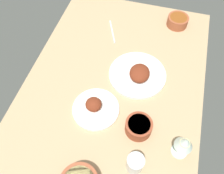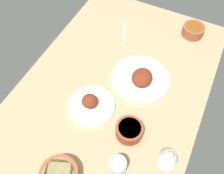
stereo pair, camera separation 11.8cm
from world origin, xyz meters
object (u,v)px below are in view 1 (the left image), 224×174
object	(u,v)px
wine_glass	(185,144)
water_tumbler	(135,163)
plate_far_side	(95,108)
bowl_soup	(178,21)
bowl_potatoes	(139,126)
plate_center_main	(138,74)
fork_loose	(112,32)

from	to	relation	value
wine_glass	water_tumbler	distance (cm)	21.29
plate_far_side	bowl_soup	xyz separation A→B (cm)	(-68.83, 30.28, 1.45)
bowl_soup	bowl_potatoes	bearing A→B (deg)	-6.55
bowl_potatoes	wine_glass	world-z (taller)	wine_glass
bowl_soup	plate_far_side	bearing A→B (deg)	-23.75
plate_center_main	fork_loose	world-z (taller)	plate_center_main
bowl_soup	plate_center_main	bearing A→B (deg)	-18.46
bowl_soup	wine_glass	world-z (taller)	wine_glass
plate_center_main	bowl_soup	xyz separation A→B (cm)	(-44.27, 14.78, 1.27)
bowl_potatoes	water_tumbler	distance (cm)	16.68
plate_far_side	wine_glass	size ratio (longest dim) A/B	1.60
wine_glass	fork_loose	xyz separation A→B (cm)	(-62.16, -47.00, -9.53)
plate_far_side	bowl_soup	distance (cm)	75.21
plate_far_side	bowl_potatoes	distance (cm)	22.40
bowl_potatoes	wine_glass	distance (cm)	20.87
plate_center_main	wine_glass	world-z (taller)	wine_glass
plate_far_side	plate_center_main	bearing A→B (deg)	147.74
bowl_potatoes	bowl_soup	size ratio (longest dim) A/B	0.98
plate_center_main	water_tumbler	xyz separation A→B (cm)	(45.73, 8.30, 2.54)
bowl_soup	water_tumbler	distance (cm)	90.25
bowl_potatoes	water_tumbler	bearing A→B (deg)	6.74
bowl_soup	water_tumbler	world-z (taller)	water_tumbler
plate_center_main	plate_far_side	distance (cm)	29.04
wine_glass	plate_far_side	bearing A→B (deg)	-103.51
plate_center_main	wine_glass	bearing A→B (deg)	36.52
fork_loose	water_tumbler	bearing A→B (deg)	-2.10
bowl_soup	fork_loose	xyz separation A→B (cm)	(16.52, -36.30, -2.80)
bowl_soup	fork_loose	world-z (taller)	bowl_soup
plate_far_side	fork_loose	size ratio (longest dim) A/B	1.20
fork_loose	bowl_potatoes	bearing A→B (deg)	1.89
water_tumbler	fork_loose	distance (cm)	79.40
fork_loose	wine_glass	bearing A→B (deg)	12.91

